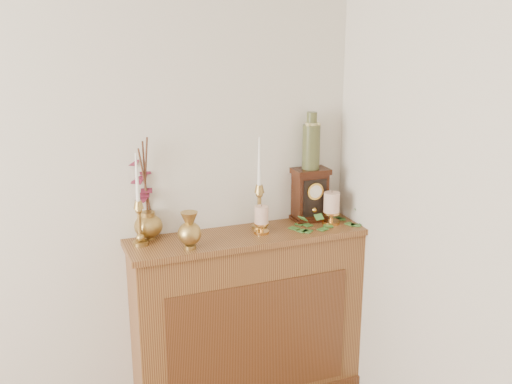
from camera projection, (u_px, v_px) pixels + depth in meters
name	position (u px, v px, depth m)	size (l,w,h in m)	color
console_shelf	(249.00, 321.00, 3.17)	(1.24, 0.34, 0.93)	brown
candlestick_left	(139.00, 216.00, 2.84)	(0.08, 0.08, 0.45)	tan
candlestick_center	(259.00, 200.00, 3.06)	(0.08, 0.08, 0.48)	tan
bud_vase	(190.00, 231.00, 2.81)	(0.11, 0.11, 0.18)	tan
ginger_jar	(143.00, 192.00, 2.93)	(0.21, 0.23, 0.52)	tan
pillar_candle_left	(261.00, 218.00, 3.02)	(0.08, 0.08, 0.15)	#E4A54F
pillar_candle_right	(331.00, 206.00, 3.16)	(0.09, 0.09, 0.18)	#E4A54F
ivy_garland	(338.00, 221.00, 3.19)	(0.44, 0.20, 0.08)	#386B29
mantel_clock	(310.00, 195.00, 3.21)	(0.19, 0.14, 0.29)	#38170B
ceramic_vase	(311.00, 144.00, 3.13)	(0.09, 0.09, 0.30)	#172E24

